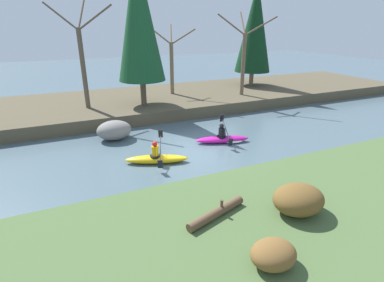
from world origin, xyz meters
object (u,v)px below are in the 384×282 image
at_px(kayaker_lead, 224,139).
at_px(driftwood_log, 216,213).
at_px(kayaker_middle, 157,158).
at_px(boulder_midstream, 114,130).

height_order(kayaker_lead, driftwood_log, driftwood_log).
relative_size(kayaker_lead, kayaker_middle, 1.01).
bearing_deg(driftwood_log, kayaker_lead, 40.18).
bearing_deg(kayaker_lead, kayaker_middle, -150.49).
bearing_deg(boulder_midstream, driftwood_log, -83.21).
height_order(kayaker_middle, boulder_midstream, kayaker_middle).
bearing_deg(kayaker_middle, boulder_midstream, 127.20).
height_order(kayaker_middle, driftwood_log, driftwood_log).
xyz_separation_m(boulder_midstream, driftwood_log, (1.09, -9.13, 0.42)).
bearing_deg(driftwood_log, kayaker_middle, 71.09).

